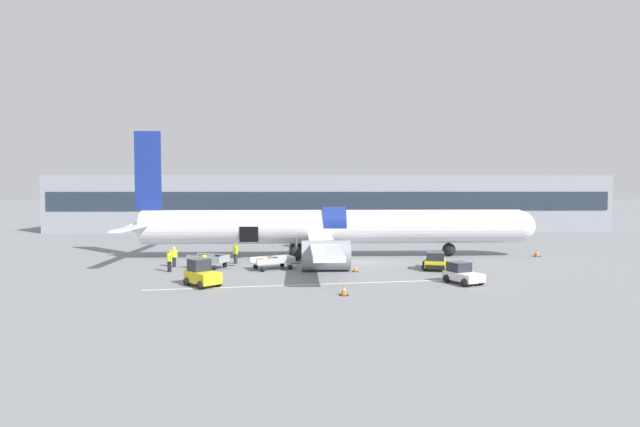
{
  "coord_description": "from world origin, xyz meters",
  "views": [
    {
      "loc": [
        -5.39,
        -43.44,
        6.44
      ],
      "look_at": [
        -3.33,
        1.5,
        4.21
      ],
      "focal_mm": 28.0,
      "sensor_mm": 36.0,
      "label": 1
    }
  ],
  "objects_px": {
    "ground_crew_loader_a": "(236,253)",
    "baggage_cart_loading": "(209,261)",
    "baggage_tug_mid": "(202,275)",
    "ground_crew_loader_b": "(204,263)",
    "ground_crew_driver": "(174,256)",
    "baggage_cart_queued": "(273,263)",
    "ground_crew_supervisor": "(169,260)",
    "baggage_tug_rear": "(462,274)",
    "airplane": "(328,228)",
    "baggage_tug_lead": "(435,262)"
  },
  "relations": [
    {
      "from": "baggage_cart_queued",
      "to": "ground_crew_loader_b",
      "type": "bearing_deg",
      "value": -158.37
    },
    {
      "from": "baggage_tug_lead",
      "to": "baggage_cart_loading",
      "type": "distance_m",
      "value": 18.25
    },
    {
      "from": "baggage_tug_rear",
      "to": "ground_crew_supervisor",
      "type": "xyz_separation_m",
      "value": [
        -21.14,
        5.7,
        0.3
      ]
    },
    {
      "from": "baggage_tug_lead",
      "to": "ground_crew_driver",
      "type": "xyz_separation_m",
      "value": [
        -21.11,
        2.15,
        0.26
      ]
    },
    {
      "from": "baggage_tug_rear",
      "to": "ground_crew_loader_a",
      "type": "height_order",
      "value": "ground_crew_loader_a"
    },
    {
      "from": "airplane",
      "to": "ground_crew_driver",
      "type": "relative_size",
      "value": 23.02
    },
    {
      "from": "baggage_cart_queued",
      "to": "ground_crew_loader_a",
      "type": "height_order",
      "value": "ground_crew_loader_a"
    },
    {
      "from": "baggage_tug_rear",
      "to": "ground_crew_supervisor",
      "type": "height_order",
      "value": "ground_crew_supervisor"
    },
    {
      "from": "baggage_cart_queued",
      "to": "ground_crew_driver",
      "type": "distance_m",
      "value": 8.32
    },
    {
      "from": "baggage_cart_loading",
      "to": "ground_crew_supervisor",
      "type": "bearing_deg",
      "value": -147.67
    },
    {
      "from": "baggage_tug_mid",
      "to": "baggage_tug_rear",
      "type": "relative_size",
      "value": 0.95
    },
    {
      "from": "ground_crew_loader_b",
      "to": "ground_crew_supervisor",
      "type": "height_order",
      "value": "ground_crew_supervisor"
    },
    {
      "from": "baggage_tug_lead",
      "to": "ground_crew_supervisor",
      "type": "relative_size",
      "value": 1.98
    },
    {
      "from": "baggage_tug_mid",
      "to": "ground_crew_loader_a",
      "type": "relative_size",
      "value": 1.58
    },
    {
      "from": "baggage_tug_lead",
      "to": "baggage_tug_rear",
      "type": "relative_size",
      "value": 1.13
    },
    {
      "from": "baggage_tug_lead",
      "to": "baggage_cart_loading",
      "type": "bearing_deg",
      "value": 175.15
    },
    {
      "from": "baggage_cart_queued",
      "to": "ground_crew_supervisor",
      "type": "height_order",
      "value": "ground_crew_supervisor"
    },
    {
      "from": "baggage_tug_rear",
      "to": "baggage_cart_queued",
      "type": "bearing_deg",
      "value": 153.36
    },
    {
      "from": "airplane",
      "to": "baggage_tug_rear",
      "type": "bearing_deg",
      "value": -58.66
    },
    {
      "from": "ground_crew_driver",
      "to": "baggage_tug_lead",
      "type": "bearing_deg",
      "value": -5.82
    },
    {
      "from": "baggage_tug_rear",
      "to": "ground_crew_driver",
      "type": "height_order",
      "value": "ground_crew_driver"
    },
    {
      "from": "baggage_tug_mid",
      "to": "ground_crew_loader_a",
      "type": "xyz_separation_m",
      "value": [
        1.03,
        9.68,
        0.21
      ]
    },
    {
      "from": "baggage_tug_lead",
      "to": "baggage_cart_queued",
      "type": "bearing_deg",
      "value": 176.84
    },
    {
      "from": "airplane",
      "to": "baggage_tug_rear",
      "type": "xyz_separation_m",
      "value": [
        8.32,
        -13.66,
        -2.11
      ]
    },
    {
      "from": "ground_crew_loader_a",
      "to": "ground_crew_loader_b",
      "type": "bearing_deg",
      "value": -109.19
    },
    {
      "from": "airplane",
      "to": "ground_crew_loader_a",
      "type": "xyz_separation_m",
      "value": [
        -8.2,
        -4.02,
        -1.77
      ]
    },
    {
      "from": "airplane",
      "to": "baggage_cart_loading",
      "type": "bearing_deg",
      "value": -148.3
    },
    {
      "from": "airplane",
      "to": "baggage_tug_mid",
      "type": "bearing_deg",
      "value": -123.98
    },
    {
      "from": "baggage_tug_mid",
      "to": "ground_crew_driver",
      "type": "distance_m",
      "value": 8.92
    },
    {
      "from": "airplane",
      "to": "baggage_tug_lead",
      "type": "height_order",
      "value": "airplane"
    },
    {
      "from": "ground_crew_loader_b",
      "to": "ground_crew_supervisor",
      "type": "distance_m",
      "value": 3.07
    },
    {
      "from": "ground_crew_supervisor",
      "to": "airplane",
      "type": "bearing_deg",
      "value": 31.84
    },
    {
      "from": "baggage_tug_mid",
      "to": "baggage_cart_loading",
      "type": "bearing_deg",
      "value": 96.57
    },
    {
      "from": "airplane",
      "to": "ground_crew_supervisor",
      "type": "xyz_separation_m",
      "value": [
        -12.82,
        -7.96,
        -1.81
      ]
    },
    {
      "from": "airplane",
      "to": "ground_crew_supervisor",
      "type": "height_order",
      "value": "airplane"
    },
    {
      "from": "baggage_tug_mid",
      "to": "ground_crew_loader_b",
      "type": "distance_m",
      "value": 4.67
    },
    {
      "from": "ground_crew_loader_a",
      "to": "baggage_cart_loading",
      "type": "bearing_deg",
      "value": -130.53
    },
    {
      "from": "baggage_tug_mid",
      "to": "baggage_tug_rear",
      "type": "distance_m",
      "value": 17.56
    },
    {
      "from": "baggage_tug_lead",
      "to": "ground_crew_loader_a",
      "type": "bearing_deg",
      "value": 167.02
    },
    {
      "from": "ground_crew_loader_b",
      "to": "ground_crew_driver",
      "type": "distance_m",
      "value": 4.62
    },
    {
      "from": "ground_crew_loader_a",
      "to": "baggage_tug_rear",
      "type": "bearing_deg",
      "value": -30.26
    },
    {
      "from": "ground_crew_supervisor",
      "to": "ground_crew_loader_a",
      "type": "bearing_deg",
      "value": 40.47
    },
    {
      "from": "baggage_tug_rear",
      "to": "ground_crew_loader_a",
      "type": "xyz_separation_m",
      "value": [
        -16.52,
        9.64,
        0.34
      ]
    },
    {
      "from": "baggage_tug_lead",
      "to": "ground_crew_driver",
      "type": "height_order",
      "value": "ground_crew_driver"
    },
    {
      "from": "baggage_cart_loading",
      "to": "ground_crew_supervisor",
      "type": "xyz_separation_m",
      "value": [
        -2.72,
        -1.72,
        0.35
      ]
    },
    {
      "from": "baggage_tug_lead",
      "to": "ground_crew_supervisor",
      "type": "height_order",
      "value": "ground_crew_supervisor"
    },
    {
      "from": "ground_crew_driver",
      "to": "baggage_tug_mid",
      "type": "bearing_deg",
      "value": -64.89
    },
    {
      "from": "baggage_tug_mid",
      "to": "ground_crew_supervisor",
      "type": "distance_m",
      "value": 6.77
    },
    {
      "from": "airplane",
      "to": "baggage_tug_rear",
      "type": "distance_m",
      "value": 16.14
    },
    {
      "from": "baggage_cart_loading",
      "to": "ground_crew_loader_a",
      "type": "height_order",
      "value": "ground_crew_loader_a"
    }
  ]
}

